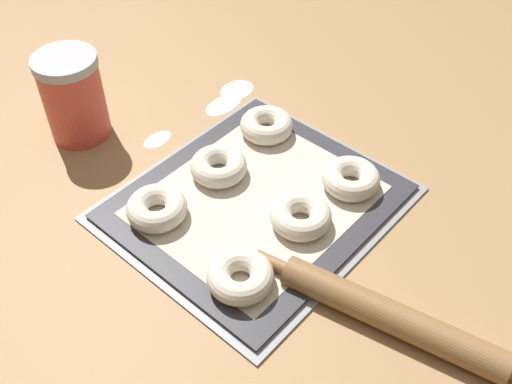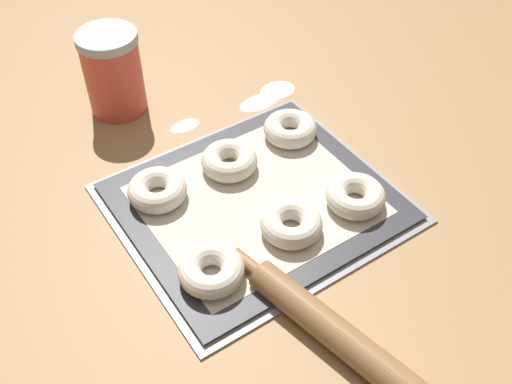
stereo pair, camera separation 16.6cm
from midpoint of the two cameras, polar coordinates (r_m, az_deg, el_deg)
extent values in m
plane|color=#A87F51|center=(0.94, 6.36, -1.77)|extent=(2.80, 2.80, 0.00)
cube|color=#93969B|center=(0.94, 5.03, -1.48)|extent=(0.42, 0.37, 0.01)
cube|color=#333338|center=(0.93, 5.05, -1.26)|extent=(0.40, 0.35, 0.00)
cube|color=beige|center=(0.93, 5.05, -1.25)|extent=(0.33, 0.29, 0.00)
torus|color=silver|center=(0.82, 1.48, -8.03)|extent=(0.09, 0.09, 0.03)
torus|color=silver|center=(0.88, 8.75, -3.51)|extent=(0.09, 0.09, 0.03)
torus|color=silver|center=(0.94, 14.47, -0.83)|extent=(0.09, 0.09, 0.03)
torus|color=silver|center=(0.92, -4.42, -0.26)|extent=(0.09, 0.09, 0.03)
torus|color=silver|center=(0.97, 2.27, 2.60)|extent=(0.09, 0.09, 0.03)
torus|color=silver|center=(1.04, 7.84, 5.62)|extent=(0.09, 0.09, 0.03)
cylinder|color=#DB4C3D|center=(1.10, -9.23, 10.52)|extent=(0.10, 0.10, 0.14)
cylinder|color=#B2B2B7|center=(1.06, -9.72, 13.98)|extent=(0.11, 0.11, 0.02)
cylinder|color=olive|center=(0.79, 14.81, -14.30)|extent=(0.10, 0.31, 0.04)
cylinder|color=olive|center=(0.84, 4.82, -7.35)|extent=(0.03, 0.05, 0.02)
ellipsoid|color=white|center=(1.08, -2.47, 6.03)|extent=(0.06, 0.03, 0.00)
ellipsoid|color=white|center=(1.14, 4.50, 8.25)|extent=(0.08, 0.05, 0.00)
ellipsoid|color=white|center=(1.17, 6.14, 9.39)|extent=(0.07, 0.06, 0.00)
camera|label=1|loc=(0.08, -84.84, 5.17)|focal=42.00mm
camera|label=2|loc=(0.08, 95.16, -5.17)|focal=42.00mm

